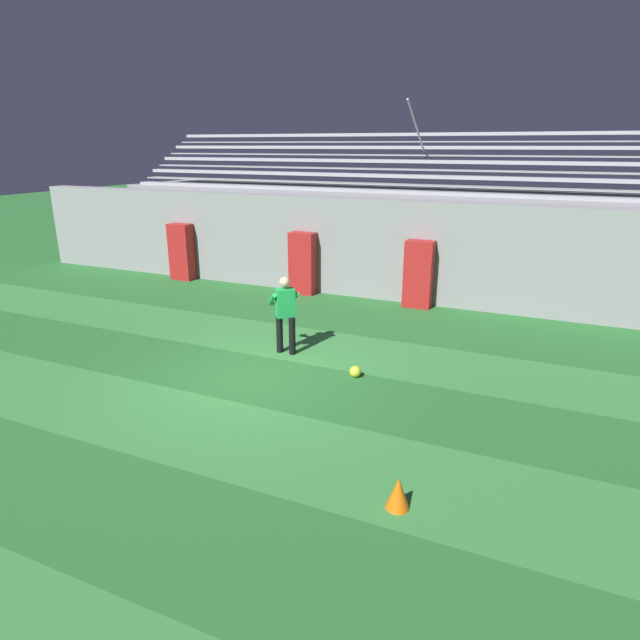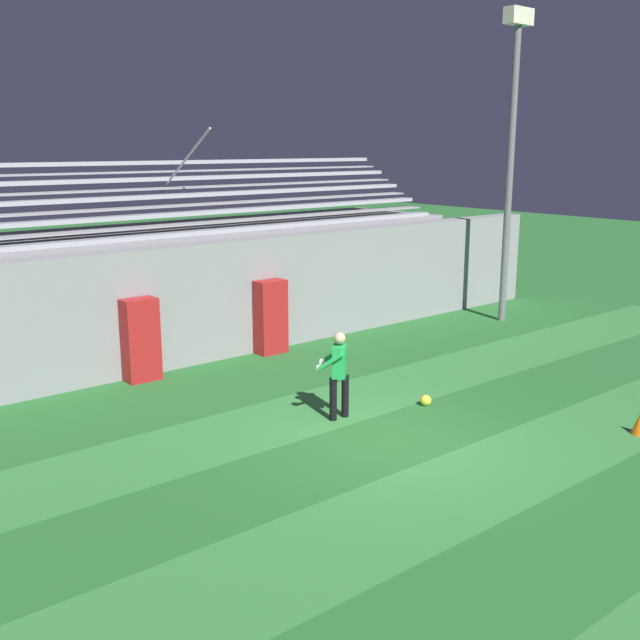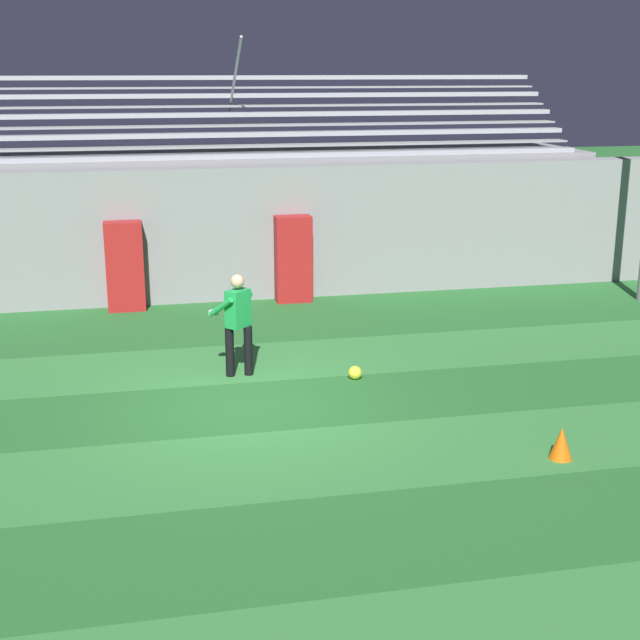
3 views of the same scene
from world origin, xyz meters
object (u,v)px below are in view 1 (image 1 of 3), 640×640
Objects in this scene: traffic_cone at (398,493)px; soccer_ball at (355,372)px; padding_pillar_gate_right at (419,274)px; padding_pillar_far_left at (182,252)px; goalkeeper at (285,310)px; padding_pillar_gate_left at (303,263)px.

soccer_ball is at bearing 117.90° from traffic_cone.
padding_pillar_far_left is at bearing 180.00° from padding_pillar_gate_right.
soccer_ball is at bearing -17.79° from goalkeeper.
padding_pillar_gate_right is 4.32× the size of traffic_cone.
padding_pillar_gate_left is 1.00× the size of padding_pillar_far_left.
goalkeeper reaches higher than traffic_cone.
padding_pillar_far_left is at bearing 147.36° from soccer_ball.
padding_pillar_gate_left reaches higher than soccer_ball.
padding_pillar_far_left is (-4.38, 0.00, 0.00)m from padding_pillar_gate_left.
padding_pillar_gate_left is 10.08m from traffic_cone.
padding_pillar_far_left is 12.96m from traffic_cone.
padding_pillar_gate_left is at bearing 124.90° from soccer_ball.
padding_pillar_gate_left is at bearing 180.00° from padding_pillar_gate_right.
goalkeeper is (-1.71, -4.50, 0.05)m from padding_pillar_gate_right.
padding_pillar_gate_left reaches higher than traffic_cone.
padding_pillar_gate_right is 1.09× the size of goalkeeper.
padding_pillar_gate_left is 4.83m from goalkeeper.
traffic_cone is at bearing -57.80° from padding_pillar_gate_left.
soccer_ball is (7.92, -5.07, -0.80)m from padding_pillar_far_left.
padding_pillar_gate_right is (3.46, 0.00, 0.00)m from padding_pillar_gate_left.
traffic_cone is at bearing -41.15° from padding_pillar_far_left.
padding_pillar_gate_right is at bearing 0.00° from padding_pillar_gate_left.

